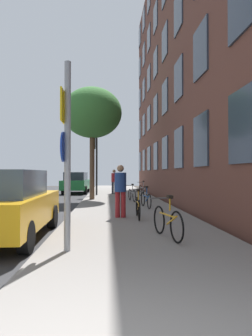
# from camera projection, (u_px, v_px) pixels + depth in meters

# --- Properties ---
(ground_plane) EXTENTS (41.80, 41.80, 0.00)m
(ground_plane) POSITION_uv_depth(u_px,v_px,m) (57.00, 202.00, 16.43)
(ground_plane) COLOR #332D28
(road_asphalt) EXTENTS (7.00, 38.00, 0.01)m
(road_asphalt) POSITION_uv_depth(u_px,v_px,m) (17.00, 202.00, 16.30)
(road_asphalt) COLOR #2D2D30
(road_asphalt) RESTS_ON ground
(sidewalk) EXTENTS (4.20, 38.00, 0.12)m
(sidewalk) POSITION_uv_depth(u_px,v_px,m) (121.00, 201.00, 16.65)
(sidewalk) COLOR gray
(sidewalk) RESTS_ON ground
(building_facade) EXTENTS (0.56, 27.00, 16.00)m
(building_facade) POSITION_uv_depth(u_px,v_px,m) (170.00, 54.00, 16.45)
(building_facade) COLOR brown
(building_facade) RESTS_ON ground
(sign_post) EXTENTS (0.15, 0.60, 3.53)m
(sign_post) POSITION_uv_depth(u_px,v_px,m) (66.00, 147.00, 5.65)
(sign_post) COLOR gray
(sign_post) RESTS_ON sidewalk
(traffic_light) EXTENTS (0.43, 0.24, 3.89)m
(traffic_light) POSITION_uv_depth(u_px,v_px,m) (95.00, 155.00, 20.05)
(traffic_light) COLOR black
(traffic_light) RESTS_ON sidewalk
(tree_near) EXTENTS (3.29, 3.29, 6.19)m
(tree_near) POSITION_uv_depth(u_px,v_px,m) (92.00, 113.00, 16.83)
(tree_near) COLOR brown
(tree_near) RESTS_ON sidewalk
(bicycle_0) EXTENTS (0.49, 1.64, 0.96)m
(bicycle_0) POSITION_uv_depth(u_px,v_px,m) (167.00, 221.00, 6.70)
(bicycle_0) COLOR black
(bicycle_0) RESTS_ON sidewalk
(bicycle_1) EXTENTS (0.42, 1.71, 0.93)m
(bicycle_1) POSITION_uv_depth(u_px,v_px,m) (138.00, 207.00, 9.67)
(bicycle_1) COLOR black
(bicycle_1) RESTS_ON sidewalk
(bicycle_2) EXTENTS (0.42, 1.65, 0.90)m
(bicycle_2) POSITION_uv_depth(u_px,v_px,m) (146.00, 199.00, 12.71)
(bicycle_2) COLOR black
(bicycle_2) RESTS_ON sidewalk
(bicycle_3) EXTENTS (0.42, 1.63, 0.89)m
(bicycle_3) POSITION_uv_depth(u_px,v_px,m) (132.00, 194.00, 15.68)
(bicycle_3) COLOR black
(bicycle_3) RESTS_ON sidewalk
(bicycle_4) EXTENTS (0.44, 1.77, 0.98)m
(bicycle_4) POSITION_uv_depth(u_px,v_px,m) (143.00, 190.00, 18.73)
(bicycle_4) COLOR black
(bicycle_4) RESTS_ON sidewalk
(pedestrian_0) EXTENTS (0.51, 0.51, 1.71)m
(pedestrian_0) POSITION_uv_depth(u_px,v_px,m) (120.00, 187.00, 9.89)
(pedestrian_0) COLOR maroon
(pedestrian_0) RESTS_ON sidewalk
(pedestrian_1) EXTENTS (0.43, 0.43, 1.70)m
(pedestrian_1) POSITION_uv_depth(u_px,v_px,m) (114.00, 180.00, 21.38)
(pedestrian_1) COLOR #26262D
(pedestrian_1) RESTS_ON sidewalk
(car_0) EXTENTS (1.86, 4.41, 1.62)m
(car_0) POSITION_uv_depth(u_px,v_px,m) (6.00, 204.00, 7.10)
(car_0) COLOR orange
(car_0) RESTS_ON road_asphalt
(car_1) EXTENTS (1.98, 4.57, 1.62)m
(car_1) POSITION_uv_depth(u_px,v_px,m) (76.00, 182.00, 23.41)
(car_1) COLOR #19662D
(car_1) RESTS_ON road_asphalt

